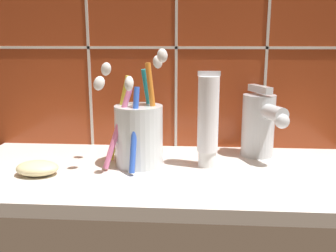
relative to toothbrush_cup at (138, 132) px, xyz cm
name	(u,v)px	position (x,y,z in cm)	size (l,w,h in cm)	color
sink_counter	(161,175)	(3.97, -2.15, -6.60)	(66.57, 28.58, 2.00)	silver
tile_wall_backsplash	(168,11)	(3.98, 12.39, 20.11)	(76.57, 1.72, 55.41)	#933819
toothbrush_cup	(138,132)	(0.00, 0.00, 0.00)	(11.19, 11.58, 19.23)	silver
toothpaste_tube	(208,120)	(11.37, 0.06, 2.21)	(3.58, 3.41, 15.68)	white
sink_faucet	(260,123)	(20.81, 6.25, 0.48)	(6.72, 10.78, 12.65)	silver
soap_bar	(37,168)	(-14.99, -5.97, -4.51)	(6.58, 4.79, 2.19)	beige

